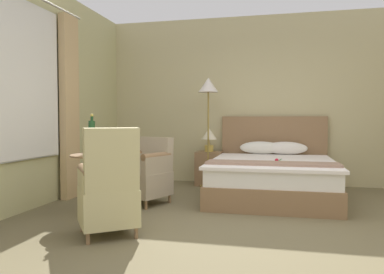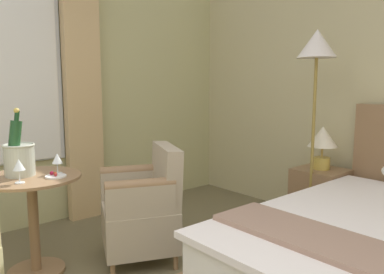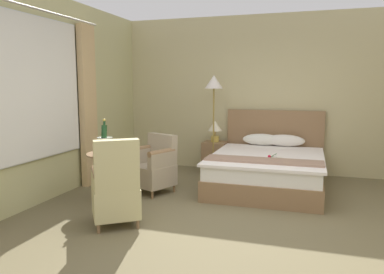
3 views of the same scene
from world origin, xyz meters
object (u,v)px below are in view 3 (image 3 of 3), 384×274
(bedside_lamp, at_px, (215,128))
(snack_plate, at_px, (125,151))
(armchair_facing_bed, at_px, (116,190))
(floor_lamp_brass, at_px, (214,91))
(side_table_round, at_px, (112,172))
(bed, at_px, (268,168))
(wine_glass_near_bucket, at_px, (117,147))
(armchair_by_window, at_px, (154,166))
(champagne_bucket, at_px, (105,143))
(nightstand, at_px, (215,157))
(wine_glass_near_edge, at_px, (120,144))

(bedside_lamp, xyz_separation_m, snack_plate, (-0.74, -2.19, -0.12))
(armchair_facing_bed, bearing_deg, floor_lamp_brass, 81.01)
(bedside_lamp, bearing_deg, side_table_round, -110.82)
(bedside_lamp, distance_m, floor_lamp_brass, 0.71)
(side_table_round, bearing_deg, bed, 38.19)
(wine_glass_near_bucket, xyz_separation_m, armchair_facing_bed, (0.31, -0.60, -0.40))
(wine_glass_near_bucket, distance_m, armchair_by_window, 0.96)
(champagne_bucket, bearing_deg, nightstand, 68.18)
(wine_glass_near_edge, bearing_deg, bedside_lamp, 68.74)
(champagne_bucket, height_order, snack_plate, champagne_bucket)
(bed, height_order, side_table_round, bed)
(nightstand, relative_size, floor_lamp_brass, 0.32)
(nightstand, xyz_separation_m, champagne_bucket, (-0.95, -2.36, 0.57))
(snack_plate, bearing_deg, wine_glass_near_bucket, -87.90)
(bed, bearing_deg, snack_plate, -142.00)
(bed, relative_size, armchair_facing_bed, 2.09)
(floor_lamp_brass, relative_size, champagne_bucket, 3.82)
(side_table_round, height_order, wine_glass_near_edge, wine_glass_near_edge)
(armchair_facing_bed, bearing_deg, wine_glass_near_bucket, 116.96)
(bed, height_order, bedside_lamp, bed)
(wine_glass_near_bucket, relative_size, armchair_by_window, 0.18)
(bed, relative_size, wine_glass_near_bucket, 13.86)
(nightstand, distance_m, wine_glass_near_edge, 2.35)
(armchair_facing_bed, bearing_deg, champagne_bucket, 128.11)
(nightstand, relative_size, side_table_round, 0.80)
(armchair_by_window, bearing_deg, bed, 26.35)
(bedside_lamp, distance_m, snack_plate, 2.31)
(bed, bearing_deg, champagne_bucket, -141.82)
(nightstand, relative_size, wine_glass_near_edge, 3.91)
(wine_glass_near_edge, bearing_deg, floor_lamp_brass, 66.18)
(bed, xyz_separation_m, armchair_facing_bed, (-1.50, -2.25, 0.12))
(champagne_bucket, relative_size, armchair_by_window, 0.54)
(wine_glass_near_bucket, height_order, wine_glass_near_edge, wine_glass_near_bucket)
(champagne_bucket, bearing_deg, armchair_by_window, 63.99)
(wine_glass_near_edge, bearing_deg, armchair_by_window, 64.38)
(nightstand, relative_size, snack_plate, 4.09)
(bed, distance_m, snack_plate, 2.34)
(champagne_bucket, relative_size, wine_glass_near_bucket, 3.00)
(nightstand, relative_size, armchair_facing_bed, 0.55)
(side_table_round, bearing_deg, nightstand, 69.18)
(nightstand, distance_m, wine_glass_near_bucket, 2.59)
(bed, bearing_deg, armchair_by_window, -153.65)
(nightstand, xyz_separation_m, snack_plate, (-0.74, -2.19, 0.44))
(side_table_round, bearing_deg, champagne_bucket, -142.26)
(champagne_bucket, distance_m, armchair_facing_bed, 0.95)
(nightstand, xyz_separation_m, floor_lamp_brass, (0.02, -0.20, 1.24))
(armchair_facing_bed, bearing_deg, bed, 56.35)
(nightstand, height_order, armchair_facing_bed, armchair_facing_bed)
(armchair_by_window, bearing_deg, armchair_facing_bed, -84.33)
(floor_lamp_brass, xyz_separation_m, snack_plate, (-0.76, -1.99, -0.80))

